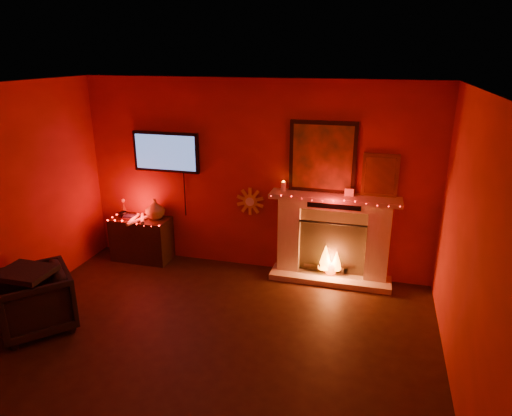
{
  "coord_description": "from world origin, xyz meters",
  "views": [
    {
      "loc": [
        1.65,
        -3.44,
        3.02
      ],
      "look_at": [
        0.25,
        1.7,
        1.19
      ],
      "focal_mm": 32.0,
      "sensor_mm": 36.0,
      "label": 1
    }
  ],
  "objects_px": {
    "fireplace": "(332,230)",
    "tv": "(166,152)",
    "armchair": "(34,301)",
    "sunburst_clock": "(250,201)",
    "console_table": "(143,236)"
  },
  "relations": [
    {
      "from": "fireplace",
      "to": "tv",
      "type": "relative_size",
      "value": 1.76
    },
    {
      "from": "fireplace",
      "to": "armchair",
      "type": "xyz_separation_m",
      "value": [
        -3.09,
        -2.13,
        -0.37
      ]
    },
    {
      "from": "fireplace",
      "to": "tv",
      "type": "xyz_separation_m",
      "value": [
        -2.44,
        0.06,
        0.92
      ]
    },
    {
      "from": "fireplace",
      "to": "console_table",
      "type": "relative_size",
      "value": 2.27
    },
    {
      "from": "sunburst_clock",
      "to": "console_table",
      "type": "xyz_separation_m",
      "value": [
        -1.63,
        -0.22,
        -0.62
      ]
    },
    {
      "from": "armchair",
      "to": "tv",
      "type": "bearing_deg",
      "value": 116.34
    },
    {
      "from": "fireplace",
      "to": "armchair",
      "type": "height_order",
      "value": "fireplace"
    },
    {
      "from": "tv",
      "to": "armchair",
      "type": "xyz_separation_m",
      "value": [
        -0.65,
        -2.19,
        -1.29
      ]
    },
    {
      "from": "sunburst_clock",
      "to": "fireplace",
      "type": "bearing_deg",
      "value": -4.37
    },
    {
      "from": "sunburst_clock",
      "to": "console_table",
      "type": "bearing_deg",
      "value": -172.49
    },
    {
      "from": "tv",
      "to": "fireplace",
      "type": "bearing_deg",
      "value": -1.5
    },
    {
      "from": "tv",
      "to": "sunburst_clock",
      "type": "height_order",
      "value": "tv"
    },
    {
      "from": "console_table",
      "to": "armchair",
      "type": "distance_m",
      "value": 2.02
    },
    {
      "from": "fireplace",
      "to": "sunburst_clock",
      "type": "height_order",
      "value": "fireplace"
    },
    {
      "from": "fireplace",
      "to": "armchair",
      "type": "distance_m",
      "value": 3.77
    }
  ]
}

